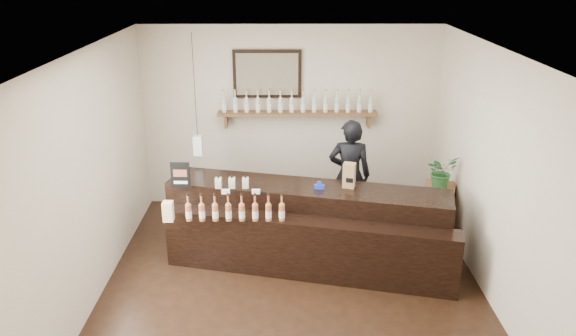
# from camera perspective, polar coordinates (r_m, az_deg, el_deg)

# --- Properties ---
(ground) EXTENTS (5.00, 5.00, 0.00)m
(ground) POSITION_cam_1_polar(r_m,az_deg,el_deg) (6.91, 0.44, -11.82)
(ground) COLOR black
(ground) RESTS_ON ground
(room_shell) EXTENTS (5.00, 5.00, 5.00)m
(room_shell) POSITION_cam_1_polar(r_m,az_deg,el_deg) (6.16, 0.48, 1.66)
(room_shell) COLOR beige
(room_shell) RESTS_ON ground
(back_wall_decor) EXTENTS (2.66, 0.96, 1.69)m
(back_wall_decor) POSITION_cam_1_polar(r_m,az_deg,el_deg) (8.43, -0.67, 7.22)
(back_wall_decor) COLOR brown
(back_wall_decor) RESTS_ON ground
(counter) EXTENTS (3.64, 1.76, 1.17)m
(counter) POSITION_cam_1_polar(r_m,az_deg,el_deg) (7.17, 1.89, -6.20)
(counter) COLOR black
(counter) RESTS_ON ground
(promo_sign) EXTENTS (0.24, 0.03, 0.33)m
(promo_sign) POSITION_cam_1_polar(r_m,az_deg,el_deg) (7.10, -10.88, -0.71)
(promo_sign) COLOR black
(promo_sign) RESTS_ON counter
(paper_bag) EXTENTS (0.17, 0.15, 0.32)m
(paper_bag) POSITION_cam_1_polar(r_m,az_deg,el_deg) (7.02, 6.23, -0.75)
(paper_bag) COLOR #9A704A
(paper_bag) RESTS_ON counter
(tape_dispenser) EXTENTS (0.13, 0.06, 0.10)m
(tape_dispenser) POSITION_cam_1_polar(r_m,az_deg,el_deg) (6.98, 3.18, -1.83)
(tape_dispenser) COLOR #1936B2
(tape_dispenser) RESTS_ON counter
(side_cabinet) EXTENTS (0.57, 0.66, 0.81)m
(side_cabinet) POSITION_cam_1_polar(r_m,az_deg,el_deg) (7.99, 14.89, -4.54)
(side_cabinet) COLOR brown
(side_cabinet) RESTS_ON ground
(potted_plant) EXTENTS (0.52, 0.49, 0.45)m
(potted_plant) POSITION_cam_1_polar(r_m,az_deg,el_deg) (7.75, 15.31, -0.34)
(potted_plant) COLOR #255E2A
(potted_plant) RESTS_ON side_cabinet
(shopkeeper) EXTENTS (0.72, 0.51, 1.85)m
(shopkeeper) POSITION_cam_1_polar(r_m,az_deg,el_deg) (7.94, 6.28, -0.03)
(shopkeeper) COLOR black
(shopkeeper) RESTS_ON ground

